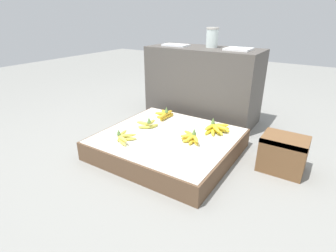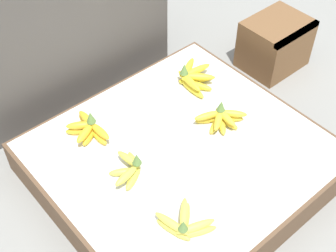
{
  "view_description": "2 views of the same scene",
  "coord_description": "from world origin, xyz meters",
  "px_view_note": "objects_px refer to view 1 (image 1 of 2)",
  "views": [
    {
      "loc": [
        1.03,
        -1.6,
        1.06
      ],
      "look_at": [
        -0.09,
        0.14,
        0.16
      ],
      "focal_mm": 28.0,
      "sensor_mm": 36.0,
      "label": 1
    },
    {
      "loc": [
        -0.82,
        -0.87,
        1.53
      ],
      "look_at": [
        -0.0,
        0.08,
        0.23
      ],
      "focal_mm": 50.0,
      "sensor_mm": 36.0,
      "label": 2
    }
  ],
  "objects_px": {
    "glass_jar": "(212,37)",
    "wooden_crate": "(283,154)",
    "banana_bunch_front_left": "(123,137)",
    "banana_bunch_back_left": "(165,114)",
    "banana_bunch_back_midleft": "(216,128)",
    "banana_bunch_middle_midleft": "(191,138)",
    "banana_bunch_middle_left": "(148,124)",
    "foam_tray_white": "(238,49)"
  },
  "relations": [
    {
      "from": "banana_bunch_front_left",
      "to": "banana_bunch_middle_midleft",
      "type": "height_order",
      "value": "banana_bunch_middle_midleft"
    },
    {
      "from": "banana_bunch_front_left",
      "to": "banana_bunch_middle_left",
      "type": "height_order",
      "value": "banana_bunch_middle_left"
    },
    {
      "from": "banana_bunch_middle_left",
      "to": "wooden_crate",
      "type": "bearing_deg",
      "value": 10.66
    },
    {
      "from": "banana_bunch_back_left",
      "to": "banana_bunch_middle_left",
      "type": "bearing_deg",
      "value": -89.48
    },
    {
      "from": "glass_jar",
      "to": "banana_bunch_front_left",
      "type": "bearing_deg",
      "value": -98.0
    },
    {
      "from": "banana_bunch_back_left",
      "to": "banana_bunch_back_midleft",
      "type": "distance_m",
      "value": 0.53
    },
    {
      "from": "banana_bunch_front_left",
      "to": "foam_tray_white",
      "type": "xyz_separation_m",
      "value": [
        0.46,
        1.12,
        0.57
      ]
    },
    {
      "from": "banana_bunch_middle_midleft",
      "to": "glass_jar",
      "type": "bearing_deg",
      "value": 107.12
    },
    {
      "from": "banana_bunch_front_left",
      "to": "banana_bunch_back_left",
      "type": "distance_m",
      "value": 0.57
    },
    {
      "from": "wooden_crate",
      "to": "banana_bunch_middle_midleft",
      "type": "distance_m",
      "value": 0.67
    },
    {
      "from": "glass_jar",
      "to": "foam_tray_white",
      "type": "bearing_deg",
      "value": -10.36
    },
    {
      "from": "banana_bunch_middle_midleft",
      "to": "banana_bunch_back_midleft",
      "type": "relative_size",
      "value": 0.85
    },
    {
      "from": "glass_jar",
      "to": "wooden_crate",
      "type": "bearing_deg",
      "value": -36.68
    },
    {
      "from": "banana_bunch_middle_left",
      "to": "foam_tray_white",
      "type": "height_order",
      "value": "foam_tray_white"
    },
    {
      "from": "glass_jar",
      "to": "foam_tray_white",
      "type": "distance_m",
      "value": 0.31
    },
    {
      "from": "banana_bunch_middle_left",
      "to": "banana_bunch_front_left",
      "type": "bearing_deg",
      "value": -91.2
    },
    {
      "from": "banana_bunch_front_left",
      "to": "banana_bunch_back_midleft",
      "type": "bearing_deg",
      "value": 45.34
    },
    {
      "from": "banana_bunch_middle_midleft",
      "to": "foam_tray_white",
      "type": "bearing_deg",
      "value": 88.99
    },
    {
      "from": "banana_bunch_middle_left",
      "to": "banana_bunch_back_midleft",
      "type": "xyz_separation_m",
      "value": [
        0.52,
        0.23,
        0.0
      ]
    },
    {
      "from": "banana_bunch_middle_midleft",
      "to": "banana_bunch_back_midleft",
      "type": "distance_m",
      "value": 0.28
    },
    {
      "from": "banana_bunch_middle_left",
      "to": "banana_bunch_back_midleft",
      "type": "height_order",
      "value": "banana_bunch_back_midleft"
    },
    {
      "from": "wooden_crate",
      "to": "banana_bunch_front_left",
      "type": "bearing_deg",
      "value": -154.71
    },
    {
      "from": "banana_bunch_back_midleft",
      "to": "glass_jar",
      "type": "height_order",
      "value": "glass_jar"
    },
    {
      "from": "banana_bunch_back_left",
      "to": "banana_bunch_back_midleft",
      "type": "xyz_separation_m",
      "value": [
        0.53,
        -0.04,
        -0.0
      ]
    },
    {
      "from": "banana_bunch_back_left",
      "to": "banana_bunch_back_midleft",
      "type": "height_order",
      "value": "banana_bunch_back_midleft"
    },
    {
      "from": "wooden_crate",
      "to": "banana_bunch_back_midleft",
      "type": "relative_size",
      "value": 1.34
    },
    {
      "from": "banana_bunch_middle_left",
      "to": "glass_jar",
      "type": "xyz_separation_m",
      "value": [
        0.16,
        0.87,
        0.65
      ]
    },
    {
      "from": "wooden_crate",
      "to": "banana_bunch_back_midleft",
      "type": "distance_m",
      "value": 0.54
    },
    {
      "from": "banana_bunch_middle_midleft",
      "to": "glass_jar",
      "type": "distance_m",
      "value": 1.15
    },
    {
      "from": "wooden_crate",
      "to": "banana_bunch_back_left",
      "type": "height_order",
      "value": "banana_bunch_back_left"
    },
    {
      "from": "glass_jar",
      "to": "foam_tray_white",
      "type": "relative_size",
      "value": 0.82
    },
    {
      "from": "banana_bunch_back_left",
      "to": "foam_tray_white",
      "type": "height_order",
      "value": "foam_tray_white"
    },
    {
      "from": "wooden_crate",
      "to": "foam_tray_white",
      "type": "height_order",
      "value": "foam_tray_white"
    },
    {
      "from": "glass_jar",
      "to": "foam_tray_white",
      "type": "xyz_separation_m",
      "value": [
        0.29,
        -0.05,
        -0.09
      ]
    },
    {
      "from": "wooden_crate",
      "to": "banana_bunch_middle_midleft",
      "type": "xyz_separation_m",
      "value": [
        -0.62,
        -0.23,
        0.06
      ]
    },
    {
      "from": "banana_bunch_middle_midleft",
      "to": "foam_tray_white",
      "type": "distance_m",
      "value": 1.02
    },
    {
      "from": "banana_bunch_middle_midleft",
      "to": "banana_bunch_back_left",
      "type": "height_order",
      "value": "banana_bunch_back_left"
    },
    {
      "from": "banana_bunch_middle_left",
      "to": "banana_bunch_back_left",
      "type": "relative_size",
      "value": 0.74
    },
    {
      "from": "banana_bunch_middle_midleft",
      "to": "glass_jar",
      "type": "xyz_separation_m",
      "value": [
        -0.28,
        0.9,
        0.65
      ]
    },
    {
      "from": "banana_bunch_back_left",
      "to": "wooden_crate",
      "type": "bearing_deg",
      "value": -3.64
    },
    {
      "from": "banana_bunch_front_left",
      "to": "banana_bunch_back_left",
      "type": "xyz_separation_m",
      "value": [
        0.0,
        0.57,
        0.0
      ]
    },
    {
      "from": "banana_bunch_front_left",
      "to": "glass_jar",
      "type": "height_order",
      "value": "glass_jar"
    }
  ]
}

